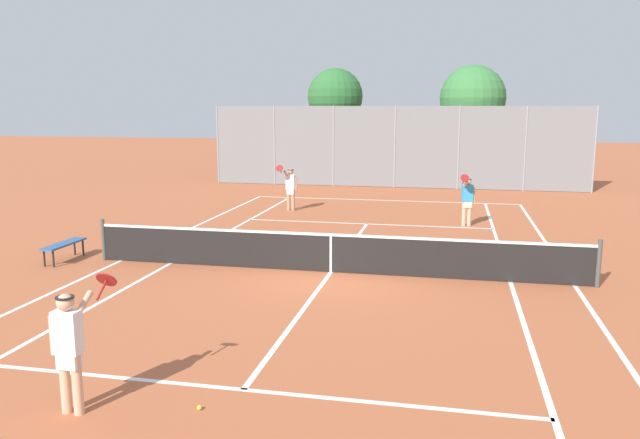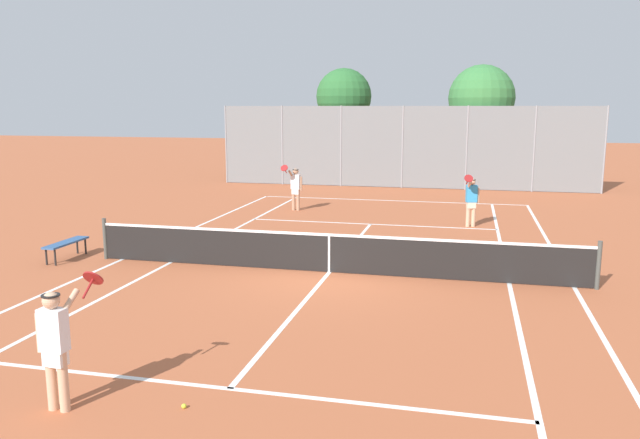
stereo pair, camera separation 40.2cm
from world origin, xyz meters
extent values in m
plane|color=#B25B38|center=(0.00, 0.00, 0.00)|extent=(120.00, 120.00, 0.00)
cube|color=white|center=(0.00, 11.90, 0.00)|extent=(11.00, 0.10, 0.01)
cube|color=white|center=(-5.50, 0.00, 0.00)|extent=(0.10, 23.80, 0.01)
cube|color=white|center=(5.50, 0.00, 0.00)|extent=(0.10, 23.80, 0.01)
cube|color=white|center=(-4.13, 0.00, 0.00)|extent=(0.10, 23.80, 0.01)
cube|color=white|center=(4.13, 0.00, 0.00)|extent=(0.10, 23.80, 0.01)
cube|color=white|center=(0.00, -6.40, 0.00)|extent=(8.26, 0.10, 0.01)
cube|color=white|center=(0.00, 6.40, 0.00)|extent=(8.26, 0.10, 0.01)
cube|color=white|center=(0.00, 0.00, 0.00)|extent=(0.10, 12.80, 0.01)
cylinder|color=#474C47|center=(-5.95, 0.00, 0.53)|extent=(0.10, 0.10, 1.07)
cylinder|color=#474C47|center=(5.95, 0.00, 0.53)|extent=(0.10, 0.10, 1.07)
cube|color=black|center=(0.00, 0.00, 0.46)|extent=(11.90, 0.02, 0.89)
cube|color=white|center=(0.00, 0.00, 0.92)|extent=(11.90, 0.03, 0.06)
cube|color=white|center=(0.00, 0.00, 0.44)|extent=(0.05, 0.03, 0.89)
cylinder|color=#D8A884|center=(-2.03, -7.49, 0.41)|extent=(0.13, 0.13, 0.82)
cylinder|color=#D8A884|center=(-1.85, -7.50, 0.41)|extent=(0.13, 0.13, 0.82)
cube|color=white|center=(-1.94, -7.49, 0.74)|extent=(0.29, 0.19, 0.24)
cube|color=white|center=(-1.94, -7.49, 1.10)|extent=(0.35, 0.21, 0.56)
sphere|color=#D8A884|center=(-1.94, -7.49, 1.49)|extent=(0.22, 0.22, 0.22)
cylinder|color=black|center=(-1.94, -7.49, 1.56)|extent=(0.23, 0.23, 0.02)
cylinder|color=#D8A884|center=(-2.16, -7.49, 1.04)|extent=(0.08, 0.08, 0.52)
cylinder|color=#D8A884|center=(-1.80, -7.36, 1.39)|extent=(0.10, 0.46, 0.35)
cylinder|color=maroon|center=(-1.66, -7.10, 1.55)|extent=(0.04, 0.25, 0.22)
cylinder|color=maroon|center=(-1.66, -6.98, 1.66)|extent=(0.29, 0.21, 0.23)
cylinder|color=tan|center=(-3.13, 8.58, 0.41)|extent=(0.13, 0.13, 0.82)
cylinder|color=tan|center=(-3.31, 8.59, 0.41)|extent=(0.13, 0.13, 0.82)
cube|color=white|center=(-3.22, 8.58, 0.74)|extent=(0.29, 0.20, 0.24)
cube|color=white|center=(-3.22, 8.58, 1.10)|extent=(0.35, 0.22, 0.56)
sphere|color=tan|center=(-3.22, 8.58, 1.49)|extent=(0.22, 0.22, 0.22)
cylinder|color=black|center=(-3.22, 8.58, 1.56)|extent=(0.23, 0.23, 0.02)
cylinder|color=tan|center=(-3.00, 8.57, 1.04)|extent=(0.08, 0.08, 0.52)
cylinder|color=tan|center=(-3.36, 8.45, 1.39)|extent=(0.11, 0.46, 0.35)
cylinder|color=maroon|center=(-3.51, 8.20, 1.55)|extent=(0.05, 0.25, 0.22)
cylinder|color=maroon|center=(-3.51, 8.08, 1.66)|extent=(0.29, 0.22, 0.23)
cylinder|color=#D8A884|center=(3.36, 6.76, 0.41)|extent=(0.13, 0.13, 0.82)
cylinder|color=#D8A884|center=(3.19, 6.72, 0.41)|extent=(0.13, 0.13, 0.82)
cube|color=beige|center=(3.27, 6.74, 0.74)|extent=(0.32, 0.25, 0.24)
cube|color=#3399D8|center=(3.27, 6.74, 1.10)|extent=(0.38, 0.28, 0.56)
sphere|color=#D8A884|center=(3.27, 6.74, 1.49)|extent=(0.22, 0.22, 0.22)
cylinder|color=black|center=(3.27, 6.74, 1.56)|extent=(0.23, 0.23, 0.02)
cylinder|color=#D8A884|center=(3.48, 6.80, 1.04)|extent=(0.08, 0.08, 0.52)
cylinder|color=#D8A884|center=(3.18, 6.57, 1.39)|extent=(0.20, 0.46, 0.35)
cylinder|color=maroon|center=(3.13, 6.29, 1.55)|extent=(0.10, 0.25, 0.22)
cylinder|color=maroon|center=(3.16, 6.17, 1.66)|extent=(0.32, 0.26, 0.23)
sphere|color=#D1DB33|center=(-0.37, -7.08, 0.03)|extent=(0.07, 0.07, 0.07)
sphere|color=#D1DB33|center=(-4.33, 3.95, 0.03)|extent=(0.07, 0.07, 0.07)
sphere|color=#D1DB33|center=(4.42, 2.83, 0.03)|extent=(0.07, 0.07, 0.07)
cube|color=#33598C|center=(-6.91, -0.28, 0.44)|extent=(0.36, 1.50, 0.05)
cylinder|color=#262626|center=(-6.79, 0.36, 0.21)|extent=(0.05, 0.05, 0.41)
cylinder|color=#262626|center=(-6.79, -0.92, 0.21)|extent=(0.05, 0.05, 0.41)
cylinder|color=#262626|center=(-7.04, 0.36, 0.21)|extent=(0.05, 0.05, 0.41)
cylinder|color=#262626|center=(-7.04, -0.92, 0.21)|extent=(0.05, 0.05, 0.41)
cylinder|color=gray|center=(-9.08, 16.25, 1.98)|extent=(0.08, 0.08, 3.96)
cylinder|color=gray|center=(-6.05, 16.25, 1.98)|extent=(0.08, 0.08, 3.96)
cylinder|color=gray|center=(-3.03, 16.25, 1.98)|extent=(0.08, 0.08, 3.96)
cylinder|color=gray|center=(0.00, 16.25, 1.98)|extent=(0.08, 0.08, 3.96)
cylinder|color=gray|center=(3.03, 16.25, 1.98)|extent=(0.08, 0.08, 3.96)
cylinder|color=gray|center=(6.05, 16.25, 1.98)|extent=(0.08, 0.08, 3.96)
cylinder|color=gray|center=(9.08, 16.25, 1.98)|extent=(0.08, 0.08, 3.96)
cube|color=slate|center=(0.00, 16.25, 1.98)|extent=(18.16, 0.02, 3.92)
cylinder|color=brown|center=(-3.68, 20.17, 1.70)|extent=(0.23, 0.23, 3.40)
sphere|color=#2D6B33|center=(-3.68, 20.17, 4.46)|extent=(3.04, 3.04, 3.04)
sphere|color=#2D6B33|center=(-3.40, 20.08, 4.08)|extent=(2.09, 2.09, 2.09)
cylinder|color=brown|center=(3.63, 18.16, 1.60)|extent=(0.29, 0.29, 3.20)
sphere|color=#387A3D|center=(3.63, 18.16, 4.33)|extent=(3.23, 3.23, 3.23)
sphere|color=#387A3D|center=(3.27, 18.45, 3.93)|extent=(1.89, 1.89, 1.89)
camera|label=1|loc=(2.74, -14.15, 3.90)|focal=35.00mm
camera|label=2|loc=(3.13, -14.06, 3.90)|focal=35.00mm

